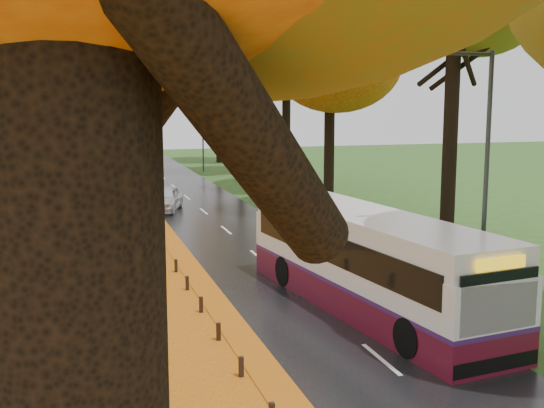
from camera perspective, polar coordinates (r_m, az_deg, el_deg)
name	(u,v)px	position (r m, az deg, el deg)	size (l,w,h in m)	color
road	(222,227)	(35.58, -4.20, -1.92)	(6.50, 90.00, 0.04)	black
centre_line	(222,226)	(35.58, -4.21, -1.88)	(0.12, 90.00, 0.01)	silver
leaf_verge	(40,237)	(34.84, -18.83, -2.63)	(12.00, 90.00, 0.02)	maroon
leaf_drift	(163,230)	(35.07, -9.08, -2.13)	(0.90, 90.00, 0.01)	orange
trees_left	(70,40)	(36.33, -16.54, 13.04)	(9.20, 74.00, 13.88)	black
trees_right	(339,43)	(39.04, 5.65, 13.27)	(9.30, 74.20, 13.96)	black
bollard_row	(255,389)	(15.72, -1.41, -15.21)	(0.11, 23.51, 0.52)	black
streetlamp_near	(479,166)	(20.68, 16.94, 3.05)	(2.45, 0.18, 8.00)	#333538
streetlamp_mid	(268,131)	(40.82, -0.35, 6.13)	(2.45, 0.18, 8.00)	#333538
streetlamp_far	(200,120)	(62.24, -6.05, 7.03)	(2.45, 0.18, 8.00)	#333538
bus	(368,259)	(21.68, 8.02, -4.60)	(4.21, 11.96, 3.08)	#500C1D
car_white	(164,199)	(40.79, -8.99, 0.45)	(1.73, 4.30, 1.46)	silver
car_silver	(148,186)	(47.88, -10.33, 1.51)	(1.29, 3.69, 1.22)	#9C9FA4
car_dark	(140,173)	(55.28, -11.02, 2.56)	(1.97, 4.85, 1.41)	black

